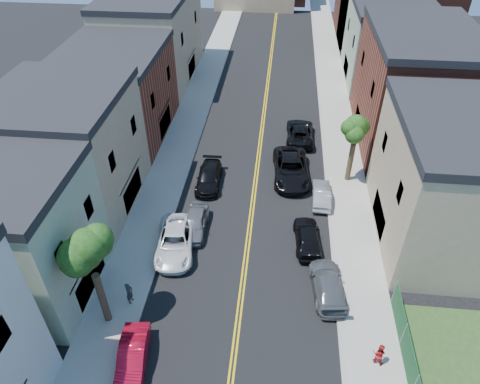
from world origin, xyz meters
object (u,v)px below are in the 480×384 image
(grey_car_left, at_px, (195,223))
(pedestrian_left, at_px, (129,293))
(black_car_left, at_px, (209,177))
(grey_car_right, at_px, (328,285))
(black_suv_lane, at_px, (291,169))
(black_car_right, at_px, (308,237))
(pedestrian_right, at_px, (379,354))
(white_pickup, at_px, (175,242))
(red_sedan, at_px, (133,357))
(dark_car_right_far, at_px, (300,132))
(silver_car_right, at_px, (321,194))

(grey_car_left, relative_size, pedestrian_left, 2.65)
(black_car_left, distance_m, grey_car_right, 14.26)
(grey_car_left, bearing_deg, black_suv_lane, 46.75)
(black_car_right, relative_size, pedestrian_right, 2.89)
(grey_car_right, height_order, pedestrian_right, pedestrian_right)
(white_pickup, distance_m, grey_car_right, 10.94)
(black_car_left, relative_size, black_car_right, 1.10)
(red_sedan, relative_size, grey_car_left, 0.97)
(dark_car_right_far, distance_m, pedestrian_right, 24.05)
(black_car_left, distance_m, black_car_right, 10.45)
(red_sedan, height_order, pedestrian_left, pedestrian_left)
(white_pickup, distance_m, dark_car_right_far, 18.43)
(black_suv_lane, bearing_deg, pedestrian_left, -128.20)
(white_pickup, bearing_deg, black_car_right, 2.24)
(black_suv_lane, relative_size, pedestrian_left, 3.95)
(pedestrian_left, bearing_deg, grey_car_left, -13.82)
(dark_car_right_far, bearing_deg, black_car_left, 46.82)
(white_pickup, relative_size, black_car_left, 1.15)
(pedestrian_left, height_order, pedestrian_right, pedestrian_left)
(black_car_left, xyz_separation_m, black_car_right, (8.21, -6.46, 0.05))
(black_car_right, height_order, dark_car_right_far, dark_car_right_far)
(dark_car_right_far, bearing_deg, grey_car_right, 95.22)
(black_suv_lane, xyz_separation_m, pedestrian_right, (5.00, -17.21, 0.02))
(grey_car_right, bearing_deg, pedestrian_left, 3.74)
(red_sedan, distance_m, grey_car_left, 11.20)
(white_pickup, height_order, black_car_left, white_pickup)
(black_suv_lane, bearing_deg, dark_car_right_far, 78.90)
(red_sedan, distance_m, dark_car_right_far, 26.79)
(grey_car_right, distance_m, pedestrian_right, 5.39)
(red_sedan, bearing_deg, dark_car_right_far, 62.05)
(black_car_right, distance_m, black_suv_lane, 8.30)
(silver_car_right, xyz_separation_m, dark_car_right_far, (-1.70, 9.50, 0.11))
(red_sedan, xyz_separation_m, white_pickup, (0.41, 8.97, 0.09))
(grey_car_left, height_order, pedestrian_right, pedestrian_right)
(black_car_left, bearing_deg, black_car_right, -39.42)
(white_pickup, height_order, dark_car_right_far, white_pickup)
(grey_car_right, distance_m, dark_car_right_far, 18.99)
(white_pickup, height_order, pedestrian_left, pedestrian_left)
(black_car_left, xyz_separation_m, silver_car_right, (9.43, -1.29, -0.04))
(dark_car_right_far, bearing_deg, grey_car_left, 60.77)
(grey_car_right, relative_size, black_car_right, 1.09)
(black_car_right, bearing_deg, silver_car_right, -107.99)
(black_car_right, bearing_deg, red_sedan, 42.11)
(grey_car_left, bearing_deg, dark_car_right_far, 60.58)
(pedestrian_right, bearing_deg, black_suv_lane, -48.93)
(grey_car_left, relative_size, dark_car_right_far, 0.78)
(red_sedan, distance_m, black_suv_lane, 20.50)
(silver_car_right, relative_size, pedestrian_left, 2.47)
(grey_car_right, relative_size, black_suv_lane, 0.76)
(pedestrian_left, bearing_deg, black_suv_lane, -26.11)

